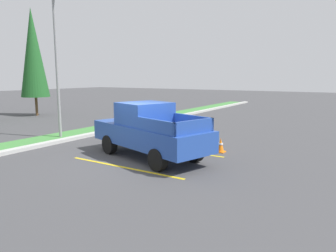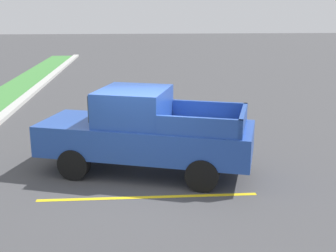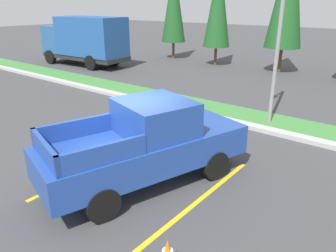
% 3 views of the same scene
% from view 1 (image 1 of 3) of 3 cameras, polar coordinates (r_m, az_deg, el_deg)
% --- Properties ---
extents(ground_plane, '(120.00, 120.00, 0.00)m').
position_cam_1_polar(ground_plane, '(11.54, -6.67, -6.51)').
color(ground_plane, '#424244').
extents(parking_line_near, '(0.12, 4.80, 0.01)m').
position_cam_1_polar(parking_line_near, '(10.91, -8.09, -7.43)').
color(parking_line_near, yellow).
rests_on(parking_line_near, ground).
extents(parking_line_far, '(0.12, 4.80, 0.01)m').
position_cam_1_polar(parking_line_far, '(13.34, 0.55, -4.31)').
color(parking_line_far, yellow).
rests_on(parking_line_far, ground).
extents(curb_strip, '(56.00, 0.40, 0.15)m').
position_cam_1_polar(curb_strip, '(15.09, -21.67, -3.11)').
color(curb_strip, '#B2B2AD').
rests_on(curb_strip, ground).
extents(grass_median, '(56.00, 1.80, 0.06)m').
position_cam_1_polar(grass_median, '(15.99, -24.00, -2.77)').
color(grass_median, '#42843D').
rests_on(grass_median, ground).
extents(pickup_truck_main, '(3.36, 5.54, 2.10)m').
position_cam_1_polar(pickup_truck_main, '(11.91, -3.52, -0.85)').
color(pickup_truck_main, black).
rests_on(pickup_truck_main, ground).
extents(street_light, '(0.24, 1.49, 6.85)m').
position_cam_1_polar(street_light, '(16.42, -19.30, 11.64)').
color(street_light, gray).
rests_on(street_light, ground).
extents(cypress_tree_rightmost, '(2.16, 2.16, 8.29)m').
position_cam_1_polar(cypress_tree_rightmost, '(27.02, -23.35, 12.10)').
color(cypress_tree_rightmost, brown).
rests_on(cypress_tree_rightmost, ground).
extents(traffic_cone, '(0.36, 0.36, 0.60)m').
position_cam_1_polar(traffic_cone, '(13.02, 9.55, -3.47)').
color(traffic_cone, orange).
rests_on(traffic_cone, ground).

